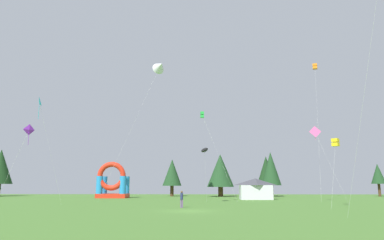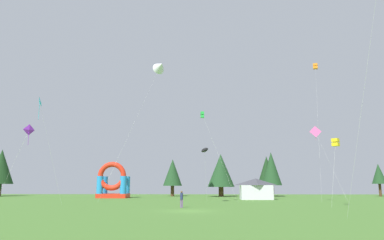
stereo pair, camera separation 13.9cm
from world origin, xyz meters
name	(u,v)px [view 1 (the left image)]	position (x,y,z in m)	size (l,w,h in m)	color
ground_plane	(189,211)	(0.00, 0.00, 0.00)	(120.00, 120.00, 0.00)	#47752D
kite_green_box	(202,115)	(1.32, 15.87, 12.75)	(5.30, 0.64, 13.26)	green
kite_yellow_box	(335,142)	(17.16, 6.51, 7.51)	(2.23, 2.55, 7.98)	yellow
kite_white_delta	(160,66)	(-5.91, 22.18, 22.60)	(9.94, 5.83, 23.82)	white
kite_cyan_diamond	(39,103)	(-19.30, 7.11, 12.69)	(2.55, 4.45, 13.30)	#19B7CC
kite_pink_diamond	(315,133)	(18.40, 17.79, 10.28)	(3.59, 3.47, 10.96)	#EA599E
kite_orange_box	(315,67)	(22.25, 27.56, 24.03)	(3.58, 8.84, 24.60)	orange
kite_purple_diamond	(29,131)	(-16.26, -0.90, 7.92)	(3.51, 0.74, 8.42)	purple
kite_black_parafoil	(205,150)	(1.63, 16.20, 7.58)	(1.46, 3.67, 8.26)	black
person_left_edge	(182,198)	(-1.07, 5.19, 1.11)	(0.43, 0.43, 1.87)	#724C8C
inflatable_yellow_castle	(112,184)	(-16.20, 33.44, 2.58)	(5.75, 4.44, 6.90)	red
festival_tent	(256,189)	(10.57, 27.48, 1.81)	(5.41, 3.83, 3.62)	silver
tree_row_1	(0,167)	(-44.38, 43.30, 6.48)	(5.71, 5.71, 10.40)	#4C331E
tree_row_2	(172,173)	(-5.52, 44.07, 5.18)	(4.25, 4.25, 8.17)	#4C331E
tree_row_3	(220,171)	(5.20, 42.41, 5.56)	(5.85, 5.85, 9.15)	#4C331E
tree_row_4	(266,170)	(15.47, 44.10, 5.67)	(4.07, 4.07, 8.77)	#4C331E
tree_row_5	(271,169)	(16.14, 42.13, 5.93)	(4.24, 4.24, 9.57)	#4C331E
tree_row_6	(378,174)	(39.77, 43.80, 4.82)	(3.03, 3.03, 7.06)	#4C331E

